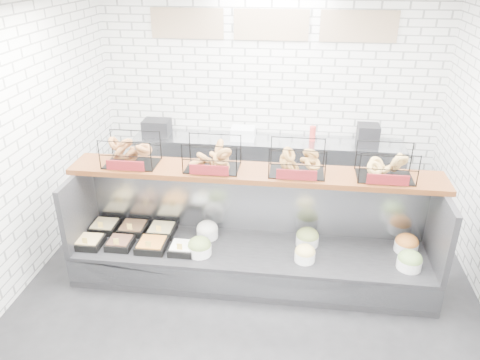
# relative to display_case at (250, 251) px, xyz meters

# --- Properties ---
(ground) EXTENTS (5.50, 5.50, 0.00)m
(ground) POSITION_rel_display_case_xyz_m (0.01, -0.35, -0.33)
(ground) COLOR black
(ground) RESTS_ON ground
(room_shell) EXTENTS (5.02, 5.51, 3.01)m
(room_shell) POSITION_rel_display_case_xyz_m (0.01, 0.26, 1.73)
(room_shell) COLOR white
(room_shell) RESTS_ON ground
(display_case) EXTENTS (4.00, 0.90, 1.20)m
(display_case) POSITION_rel_display_case_xyz_m (0.00, 0.00, 0.00)
(display_case) COLOR black
(display_case) RESTS_ON ground
(bagel_shelf) EXTENTS (4.10, 0.50, 0.40)m
(bagel_shelf) POSITION_rel_display_case_xyz_m (0.01, 0.17, 1.05)
(bagel_shelf) COLOR #46220F
(bagel_shelf) RESTS_ON display_case
(prep_counter) EXTENTS (4.00, 0.60, 1.20)m
(prep_counter) POSITION_rel_display_case_xyz_m (0.01, 2.08, 0.14)
(prep_counter) COLOR #93969B
(prep_counter) RESTS_ON ground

